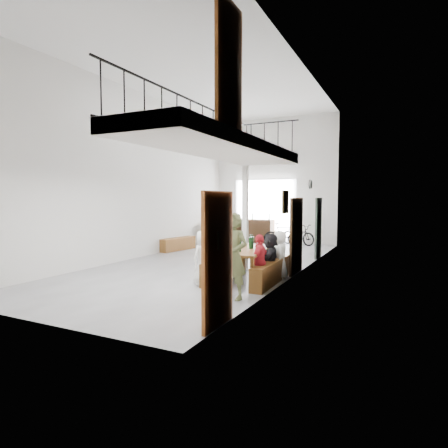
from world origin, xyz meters
The scene contains 24 objects.
floor centered at (0.00, 0.00, 0.00)m, with size 12.00×12.00×0.00m, color slate.
room_walls centered at (0.00, 0.00, 3.55)m, with size 12.00×12.00×12.00m.
gateway_portal centered at (-0.40, 5.94, 1.40)m, with size 2.80×0.08×2.80m, color white.
right_wall_decor centered at (2.70, -1.87, 1.74)m, with size 0.07×8.28×5.07m.
balcony centered at (1.98, -3.13, 2.96)m, with size 1.52×5.62×4.00m.
tasting_table centered at (1.92, -1.80, 0.71)m, with size 1.10×2.20×0.79m.
bench_inner centered at (1.26, -1.73, 0.26)m, with size 0.37×2.29×0.53m, color brown.
bench_wall centered at (2.49, -1.70, 0.26)m, with size 0.30×2.28×0.52m, color brown.
tableware centered at (1.95, -1.96, 0.93)m, with size 0.61×1.15×0.35m.
side_bench centered at (-2.50, 2.00, 0.24)m, with size 0.38×1.72×0.48m, color brown.
oak_barrel centered at (-2.29, 4.22, 0.47)m, with size 0.64×0.64×0.94m.
serving_counter centered at (-0.90, 5.65, 0.52)m, with size 1.96×0.54×1.03m, color #3C2511.
counter_bottles centered at (-0.90, 5.64, 1.17)m, with size 1.72×0.16×0.28m.
guest_left_a centered at (1.17, -2.59, 0.63)m, with size 0.62×0.40×1.26m, color white.
guest_left_b centered at (1.19, -1.85, 0.59)m, with size 0.43×0.28×1.18m, color #227373.
guest_left_c centered at (1.23, -1.41, 0.57)m, with size 0.55×0.43×1.14m, color white.
guest_left_d centered at (1.21, -0.99, 0.57)m, with size 0.74×0.43×1.15m, color #227373.
guest_right_a centered at (2.42, -2.28, 0.60)m, with size 0.70×0.29×1.20m, color red.
guest_right_b centered at (2.45, -1.65, 0.59)m, with size 1.09×0.35×1.17m, color black.
guest_right_c centered at (2.52, -1.15, 0.60)m, with size 0.58×0.38×1.19m, color white.
host_standing centered at (2.26, -3.34, 0.85)m, with size 0.62×0.41×1.71m, color #4F5530.
potted_plant centered at (2.45, 0.57, 0.21)m, with size 0.38×0.33×0.42m, color #154C1A.
bicycle_near centered at (1.21, 5.60, 0.44)m, with size 0.58×1.67×0.88m, color black.
bicycle_far centered at (0.76, 4.96, 0.48)m, with size 0.45×1.59×0.96m, color black.
Camera 1 is at (5.26, -9.98, 2.00)m, focal length 30.00 mm.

